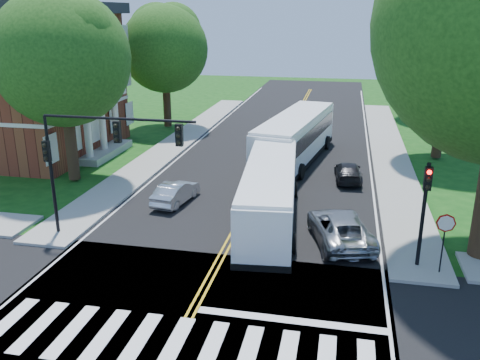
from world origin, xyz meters
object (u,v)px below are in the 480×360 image
(signal_nw, at_px, (95,149))
(bus_lead, at_px, (270,193))
(signal_ne, at_px, (425,201))
(bus_follow, at_px, (296,137))
(dark_sedan, at_px, (348,172))
(hatchback, at_px, (176,192))
(suv, at_px, (340,228))

(signal_nw, bearing_deg, bus_lead, 26.65)
(signal_ne, height_order, bus_lead, signal_ne)
(bus_follow, height_order, dark_sedan, bus_follow)
(signal_ne, distance_m, dark_sedan, 11.82)
(signal_ne, relative_size, bus_follow, 0.34)
(hatchback, xyz_separation_m, dark_sedan, (9.31, 6.02, -0.04))
(signal_nw, relative_size, suv, 1.40)
(bus_follow, bearing_deg, dark_sedan, 144.62)
(bus_lead, bearing_deg, signal_nw, 21.40)
(bus_lead, bearing_deg, suv, 148.16)
(bus_follow, xyz_separation_m, hatchback, (-5.61, -9.66, -1.13))
(bus_lead, height_order, bus_follow, bus_follow)
(signal_nw, bearing_deg, hatchback, 70.55)
(bus_lead, distance_m, bus_follow, 11.20)
(bus_follow, bearing_deg, signal_ne, 123.16)
(hatchback, bearing_deg, signal_ne, 165.33)
(bus_lead, bearing_deg, signal_ne, 146.41)
(signal_nw, height_order, dark_sedan, signal_nw)
(signal_ne, xyz_separation_m, bus_follow, (-6.61, 14.84, -1.21))
(signal_nw, distance_m, bus_follow, 16.82)
(signal_nw, relative_size, signal_ne, 1.62)
(signal_nw, distance_m, bus_lead, 8.63)
(signal_nw, distance_m, dark_sedan, 16.26)
(suv, bearing_deg, bus_follow, -90.66)
(bus_follow, relative_size, dark_sedan, 3.33)
(bus_lead, xyz_separation_m, hatchback, (-5.46, 1.53, -0.93))
(signal_ne, relative_size, dark_sedan, 1.13)
(signal_ne, bearing_deg, hatchback, 157.03)
(bus_lead, relative_size, suv, 2.25)
(signal_nw, height_order, bus_follow, signal_nw)
(hatchback, bearing_deg, signal_nw, 78.85)
(bus_lead, relative_size, hatchback, 3.10)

